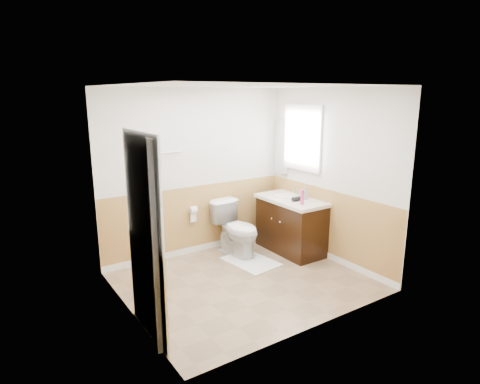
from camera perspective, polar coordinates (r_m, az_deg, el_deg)
floor at (r=5.51m, az=0.58°, el=-12.36°), size 3.00×3.00×0.00m
ceiling at (r=4.95m, az=0.65°, el=14.62°), size 3.00×3.00×0.00m
wall_back at (r=6.18m, az=-6.17°, el=2.69°), size 3.00×0.00×3.00m
wall_front at (r=4.11m, az=10.85°, el=-3.07°), size 3.00×0.00×3.00m
wall_left at (r=4.45m, az=-15.60°, el=-2.06°), size 0.00×3.00×3.00m
wall_right at (r=6.04m, az=12.49°, el=2.19°), size 0.00×3.00×3.00m
wainscot_back at (r=6.36m, az=-5.95°, el=-3.98°), size 3.00×0.00×3.00m
wainscot_front at (r=4.39m, az=10.29°, el=-12.45°), size 3.00×0.00×3.00m
wainscot_left at (r=4.70m, az=-14.87°, el=-10.88°), size 0.00×2.60×2.60m
wainscot_right at (r=6.22m, az=12.06°, el=-4.61°), size 0.00×2.60×2.60m
toilet at (r=6.22m, az=-0.44°, el=-5.17°), size 0.55×0.85×0.82m
bath_mat at (r=6.08m, az=1.52°, el=-9.69°), size 0.64×0.86×0.02m
vanity_cabinet at (r=6.41m, az=7.11°, el=-4.79°), size 0.55×1.10×0.80m
vanity_knob_left at (r=6.11m, az=5.61°, el=-4.21°), size 0.03×0.03×0.03m
vanity_knob_right at (r=6.26m, az=4.46°, el=-3.75°), size 0.03×0.03×0.03m
countertop at (r=6.29m, az=7.15°, el=-1.13°), size 0.60×1.15×0.05m
sink_basin at (r=6.39m, az=6.36°, el=-0.53°), size 0.36×0.36×0.02m
faucet at (r=6.49m, az=7.59°, el=0.20°), size 0.02×0.02×0.14m
lotion_bottle at (r=5.94m, az=8.69°, el=-0.69°), size 0.05×0.05×0.22m
soap_dispenser at (r=6.24m, az=8.94°, el=-0.12°), size 0.09×0.09×0.20m
hair_dryer_body at (r=6.13m, az=7.88°, el=-0.96°), size 0.14×0.07×0.07m
hair_dryer_handle at (r=6.15m, az=7.34°, el=-1.17°), size 0.03×0.03×0.07m
mirror_panel at (r=6.77m, az=5.77°, el=6.23°), size 0.02×0.35×0.90m
window_frame at (r=6.36m, az=8.71°, el=7.48°), size 0.04×0.80×1.00m
window_glass at (r=6.37m, az=8.82°, el=7.48°), size 0.01×0.70×0.90m
door at (r=4.14m, az=-12.11°, el=-6.36°), size 0.29×0.78×2.04m
door_frame at (r=4.11m, az=-13.11°, el=-6.41°), size 0.02×0.92×2.10m
door_knob at (r=4.48m, az=-12.92°, el=-5.83°), size 0.06×0.06×0.06m
towel_bar at (r=5.85m, az=-10.82°, el=5.38°), size 0.62×0.02×0.02m
tp_holder_bar at (r=6.20m, az=-6.55°, el=-2.51°), size 0.14×0.02×0.02m
tp_roll at (r=6.20m, az=-6.55°, el=-2.51°), size 0.10×0.11×0.11m
tp_sheet at (r=6.24m, az=-6.52°, el=-3.48°), size 0.10×0.01×0.16m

